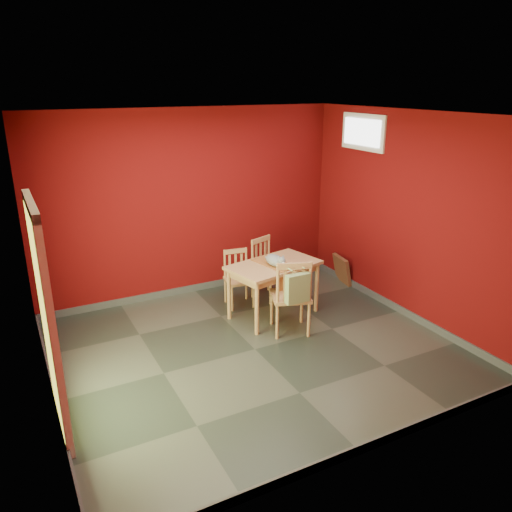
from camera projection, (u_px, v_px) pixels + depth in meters
name	position (u px, v px, depth m)	size (l,w,h in m)	color
ground	(255.00, 349.00, 5.95)	(4.50, 4.50, 0.00)	#2D342D
room_shell	(255.00, 346.00, 5.93)	(4.50, 4.50, 4.50)	#5D090A
doorway	(46.00, 316.00, 4.27)	(0.06, 1.01, 2.13)	#B7D838
window	(363.00, 132.00, 6.98)	(0.05, 0.90, 0.50)	white
outlet_plate	(285.00, 256.00, 8.21)	(0.08, 0.01, 0.12)	silver
dining_table	(274.00, 270.00, 6.62)	(1.31, 0.93, 0.74)	tan
table_runner	(278.00, 270.00, 6.52)	(0.43, 0.70, 0.32)	#9A5727
chair_far_left	(238.00, 277.00, 7.03)	(0.42, 0.42, 0.80)	tan
chair_far_right	(268.00, 268.00, 7.27)	(0.53, 0.53, 0.89)	tan
chair_near	(291.00, 295.00, 6.20)	(0.59, 0.59, 1.00)	tan
tote_bag	(298.00, 288.00, 5.93)	(0.30, 0.18, 0.43)	#829660
cat	(275.00, 258.00, 6.50)	(0.21, 0.40, 0.20)	slate
picture_frame	(342.00, 270.00, 7.86)	(0.21, 0.45, 0.43)	brown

